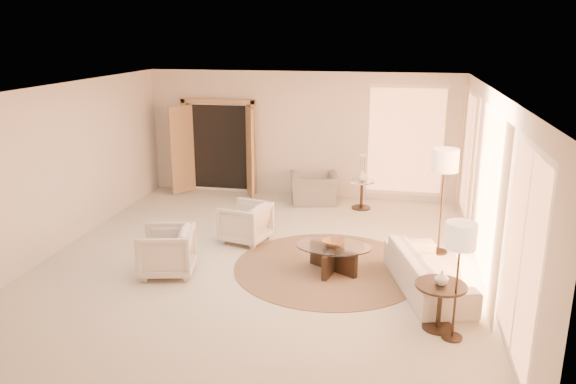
% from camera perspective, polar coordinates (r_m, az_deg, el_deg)
% --- Properties ---
extents(room, '(7.04, 8.04, 2.83)m').
position_cam_1_polar(room, '(8.82, -3.05, 1.29)').
color(room, beige).
rests_on(room, ground).
extents(windows_right, '(0.10, 6.40, 2.40)m').
position_cam_1_polar(windows_right, '(8.78, 19.53, -0.02)').
color(windows_right, '#FDA265').
rests_on(windows_right, room).
extents(window_back_corner, '(1.70, 0.10, 2.40)m').
position_cam_1_polar(window_back_corner, '(12.43, 11.87, 5.08)').
color(window_back_corner, '#FDA265').
rests_on(window_back_corner, room).
extents(curtains_right, '(0.06, 5.20, 2.60)m').
position_cam_1_polar(curtains_right, '(9.65, 18.49, 1.16)').
color(curtains_right, '#D2B78D').
rests_on(curtains_right, room).
extents(french_doors, '(1.95, 0.66, 2.16)m').
position_cam_1_polar(french_doors, '(12.99, -7.09, 4.49)').
color(french_doors, tan).
rests_on(french_doors, room).
extents(area_rug, '(3.17, 3.17, 0.01)m').
position_cam_1_polar(area_rug, '(9.07, 4.15, -7.62)').
color(area_rug, '#402D1E').
rests_on(area_rug, room).
extents(sofa, '(1.31, 2.15, 0.59)m').
position_cam_1_polar(sofa, '(8.45, 14.01, -7.79)').
color(sofa, beige).
rests_on(sofa, room).
extents(armchair_left, '(0.88, 0.91, 0.78)m').
position_cam_1_polar(armchair_left, '(10.03, -4.36, -2.91)').
color(armchair_left, beige).
rests_on(armchair_left, room).
extents(armchair_right, '(0.90, 0.94, 0.82)m').
position_cam_1_polar(armchair_right, '(8.88, -12.24, -5.69)').
color(armchair_right, beige).
rests_on(armchair_right, room).
extents(accent_chair, '(1.12, 0.86, 0.87)m').
position_cam_1_polar(accent_chair, '(12.22, 2.64, 0.83)').
color(accent_chair, gray).
rests_on(accent_chair, room).
extents(coffee_table, '(1.56, 1.56, 0.43)m').
position_cam_1_polar(coffee_table, '(8.85, 4.62, -6.39)').
color(coffee_table, black).
rests_on(coffee_table, room).
extents(end_table, '(0.64, 0.64, 0.61)m').
position_cam_1_polar(end_table, '(7.40, 15.19, -10.39)').
color(end_table, black).
rests_on(end_table, room).
extents(side_table, '(0.53, 0.53, 0.62)m').
position_cam_1_polar(side_table, '(11.96, 7.49, 0.03)').
color(side_table, '#2F241B').
rests_on(side_table, room).
extents(floor_lamp_near, '(0.44, 0.44, 1.80)m').
position_cam_1_polar(floor_lamp_near, '(9.52, 15.65, 2.65)').
color(floor_lamp_near, '#2F241B').
rests_on(floor_lamp_near, room).
extents(floor_lamp_far, '(0.36, 0.36, 1.50)m').
position_cam_1_polar(floor_lamp_far, '(6.88, 17.12, -4.79)').
color(floor_lamp_far, '#2F241B').
rests_on(floor_lamp_far, room).
extents(bowl, '(0.43, 0.43, 0.08)m').
position_cam_1_polar(bowl, '(8.77, 4.65, -5.17)').
color(bowl, brown).
rests_on(bowl, coffee_table).
extents(end_vase, '(0.22, 0.22, 0.18)m').
position_cam_1_polar(end_vase, '(7.28, 15.35, -8.42)').
color(end_vase, white).
rests_on(end_vase, end_table).
extents(side_vase, '(0.25, 0.25, 0.22)m').
position_cam_1_polar(side_vase, '(11.87, 7.56, 1.66)').
color(side_vase, white).
rests_on(side_vase, side_table).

